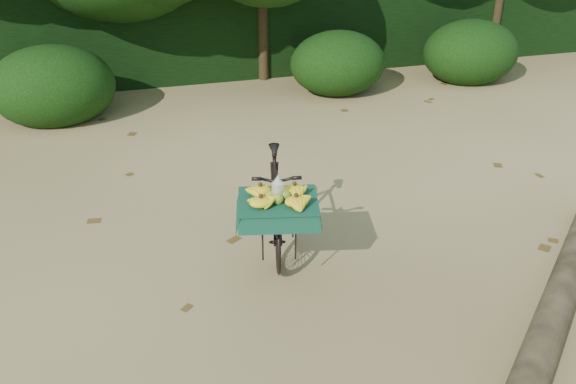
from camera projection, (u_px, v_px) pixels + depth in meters
name	position (u px, v px, depth m)	size (l,w,h in m)	color
ground	(345.00, 230.00, 6.33)	(80.00, 80.00, 0.00)	tan
vendor_bicycle	(276.00, 201.00, 5.87)	(0.93, 1.76, 0.96)	black
fallen_log	(561.00, 293.00, 5.15)	(0.27, 0.27, 3.72)	brown
hedge_backdrop	(225.00, 20.00, 11.28)	(26.00, 1.80, 1.80)	black
bush_clumps	(280.00, 71.00, 9.91)	(8.80, 1.70, 0.90)	black
leaf_litter	(325.00, 201.00, 6.88)	(7.00, 7.30, 0.01)	#533C16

